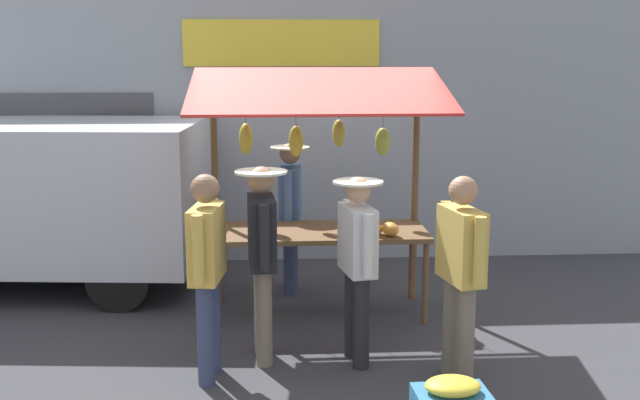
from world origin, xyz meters
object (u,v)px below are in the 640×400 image
shopper_with_shopping_bag (262,246)px  shopper_in_grey_tee (207,261)px  market_stall (320,166)px  vendor_with_sunhat (290,205)px  shopper_with_ponytail (461,263)px  shopper_in_striped_shirt (357,255)px

shopper_with_shopping_bag → shopper_in_grey_tee: bearing=125.1°
market_stall → vendor_with_sunhat: (0.28, -0.74, -0.54)m
vendor_with_sunhat → shopper_with_ponytail: 2.79m
vendor_with_sunhat → shopper_in_striped_shirt: 2.12m
shopper_with_ponytail → shopper_in_grey_tee: shopper_in_grey_tee is taller
shopper_in_striped_shirt → shopper_with_shopping_bag: size_ratio=0.95×
market_stall → shopper_with_ponytail: size_ratio=1.46×
shopper_with_ponytail → shopper_with_shopping_bag: size_ratio=0.99×
vendor_with_sunhat → shopper_in_grey_tee: shopper_in_grey_tee is taller
vendor_with_sunhat → shopper_in_striped_shirt: bearing=19.9°
shopper_in_striped_shirt → shopper_in_grey_tee: size_ratio=0.96×
market_stall → shopper_in_striped_shirt: bearing=100.2°
vendor_with_sunhat → shopper_with_shopping_bag: 1.97m
shopper_with_shopping_bag → market_stall: bearing=-29.9°
shopper_in_striped_shirt → shopper_in_grey_tee: shopper_in_grey_tee is taller
shopper_with_shopping_bag → shopper_in_striped_shirt: bearing=-102.1°
shopper_in_striped_shirt → shopper_in_grey_tee: bearing=90.8°
vendor_with_sunhat → shopper_with_ponytail: (-1.31, 2.47, 0.00)m
market_stall → shopper_in_grey_tee: bearing=57.0°
vendor_with_sunhat → shopper_in_grey_tee: bearing=-11.9°
vendor_with_sunhat → shopper_with_ponytail: shopper_with_ponytail is taller
market_stall → shopper_with_shopping_bag: 1.43m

